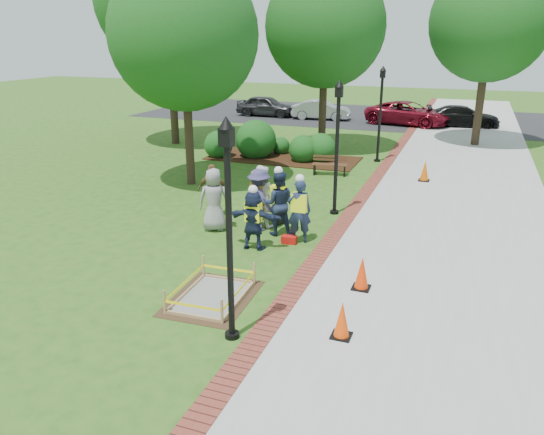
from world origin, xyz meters
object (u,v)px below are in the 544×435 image
at_px(cone_front, 342,320).
at_px(hivis_worker_c, 278,201).
at_px(wet_concrete_pad, 212,289).
at_px(hivis_worker_b, 299,209).
at_px(hivis_worker_a, 253,217).
at_px(lamp_near, 229,216).
at_px(bench_near, 266,213).

distance_m(cone_front, hivis_worker_c, 5.75).
height_order(wet_concrete_pad, hivis_worker_b, hivis_worker_b).
relative_size(wet_concrete_pad, hivis_worker_c, 1.16).
relative_size(hivis_worker_a, hivis_worker_b, 0.91).
bearing_deg(hivis_worker_c, cone_front, -57.76).
height_order(wet_concrete_pad, cone_front, cone_front).
bearing_deg(lamp_near, cone_front, 20.43).
bearing_deg(wet_concrete_pad, lamp_near, -50.30).
xyz_separation_m(lamp_near, hivis_worker_c, (-1.07, 5.57, -1.48)).
height_order(cone_front, lamp_near, lamp_near).
distance_m(lamp_near, hivis_worker_c, 5.87).
height_order(bench_near, lamp_near, lamp_near).
height_order(hivis_worker_a, hivis_worker_b, hivis_worker_b).
bearing_deg(hivis_worker_b, lamp_near, -86.47).
distance_m(cone_front, lamp_near, 2.99).
bearing_deg(hivis_worker_a, hivis_worker_b, 41.80).
xyz_separation_m(cone_front, hivis_worker_b, (-2.30, 4.47, 0.60)).
bearing_deg(cone_front, hivis_worker_a, 132.79).
bearing_deg(hivis_worker_a, bench_near, 102.70).
relative_size(cone_front, hivis_worker_b, 0.39).
distance_m(bench_near, hivis_worker_b, 2.18).
height_order(cone_front, hivis_worker_c, hivis_worker_c).
height_order(lamp_near, hivis_worker_b, lamp_near).
distance_m(hivis_worker_a, hivis_worker_c, 1.30).
distance_m(cone_front, hivis_worker_a, 4.89).
relative_size(bench_near, cone_front, 1.86).
relative_size(bench_near, hivis_worker_b, 0.72).
relative_size(wet_concrete_pad, bench_near, 1.67).
distance_m(bench_near, lamp_near, 7.20).
relative_size(lamp_near, hivis_worker_c, 2.09).
xyz_separation_m(wet_concrete_pad, cone_front, (3.06, -0.57, 0.13)).
height_order(cone_front, hivis_worker_b, hivis_worker_b).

